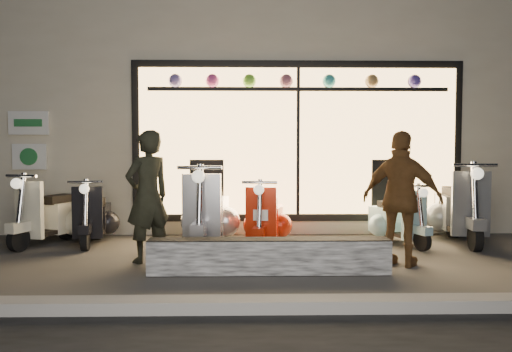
{
  "coord_description": "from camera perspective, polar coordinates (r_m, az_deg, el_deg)",
  "views": [
    {
      "loc": [
        -0.06,
        -6.27,
        1.41
      ],
      "look_at": [
        0.08,
        0.6,
        1.05
      ],
      "focal_mm": 35.0,
      "sensor_mm": 36.0,
      "label": 1
    }
  ],
  "objects": [
    {
      "name": "scooter_red",
      "position": [
        7.37,
        1.17,
        -5.02
      ],
      "size": [
        0.58,
        1.34,
        0.95
      ],
      "rotation": [
        0.0,
        0.0,
        -0.18
      ],
      "color": "black",
      "rests_on": "ground"
    },
    {
      "name": "woman",
      "position": [
        6.28,
        16.32,
        -2.5
      ],
      "size": [
        1.02,
        0.87,
        1.64
      ],
      "primitive_type": "imported",
      "rotation": [
        0.0,
        0.0,
        2.56
      ],
      "color": "brown",
      "rests_on": "ground"
    },
    {
      "name": "scooter_grey",
      "position": [
        8.38,
        22.11,
        -3.67
      ],
      "size": [
        0.66,
        1.65,
        1.17
      ],
      "rotation": [
        0.0,
        0.0,
        -0.14
      ],
      "color": "black",
      "rests_on": "ground"
    },
    {
      "name": "graffiti_barrier",
      "position": [
        5.76,
        1.49,
        -9.14
      ],
      "size": [
        2.74,
        0.28,
        0.4
      ],
      "primitive_type": "cube",
      "color": "black",
      "rests_on": "ground"
    },
    {
      "name": "scooter_black",
      "position": [
        8.05,
        -18.05,
        -4.53
      ],
      "size": [
        0.52,
        1.32,
        0.94
      ],
      "rotation": [
        0.0,
        0.0,
        0.12
      ],
      "color": "black",
      "rests_on": "ground"
    },
    {
      "name": "ground",
      "position": [
        6.43,
        -0.61,
        -9.67
      ],
      "size": [
        40.0,
        40.0,
        0.0
      ],
      "primitive_type": "plane",
      "color": "#383533",
      "rests_on": "ground"
    },
    {
      "name": "shop_building",
      "position": [
        11.28,
        -0.86,
        6.52
      ],
      "size": [
        10.2,
        6.23,
        4.2
      ],
      "color": "beige",
      "rests_on": "ground"
    },
    {
      "name": "scooter_cream",
      "position": [
        8.2,
        -21.89,
        -4.21
      ],
      "size": [
        0.78,
        1.42,
        1.02
      ],
      "rotation": [
        0.0,
        0.0,
        -0.35
      ],
      "color": "black",
      "rests_on": "ground"
    },
    {
      "name": "scooter_silver",
      "position": [
        7.35,
        -5.44,
        -4.42
      ],
      "size": [
        0.59,
        1.61,
        1.15
      ],
      "rotation": [
        0.0,
        0.0,
        -0.08
      ],
      "color": "black",
      "rests_on": "ground"
    },
    {
      "name": "man",
      "position": [
        6.41,
        -12.28,
        -2.28
      ],
      "size": [
        0.71,
        0.7,
        1.66
      ],
      "primitive_type": "imported",
      "rotation": [
        0.0,
        0.0,
        3.88
      ],
      "color": "black",
      "rests_on": "ground"
    },
    {
      "name": "scooter_blue",
      "position": [
        7.85,
        15.55,
        -4.84
      ],
      "size": [
        0.66,
        1.23,
        0.88
      ],
      "rotation": [
        0.0,
        0.0,
        0.33
      ],
      "color": "black",
      "rests_on": "ground"
    },
    {
      "name": "kerb",
      "position": [
        4.48,
        -0.34,
        -14.54
      ],
      "size": [
        40.0,
        0.25,
        0.12
      ],
      "primitive_type": "cube",
      "color": "slate",
      "rests_on": "ground"
    }
  ]
}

